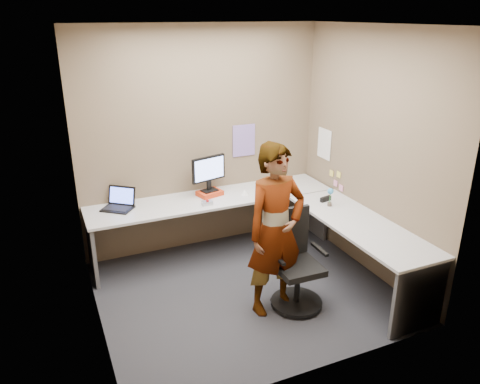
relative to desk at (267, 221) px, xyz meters
name	(u,v)px	position (x,y,z in m)	size (l,w,h in m)	color
ground	(246,291)	(-0.44, -0.39, -0.59)	(3.00, 3.00, 0.00)	#252429
wall_back	(202,141)	(-0.44, 0.91, 0.76)	(3.00, 3.00, 0.00)	brown
wall_right	(372,155)	(1.06, -0.39, 0.76)	(2.70, 2.70, 0.00)	brown
wall_left	(86,195)	(-1.94, -0.39, 0.76)	(2.70, 2.70, 0.00)	brown
ceiling	(247,25)	(-0.44, -0.39, 2.11)	(3.00, 3.00, 0.00)	white
desk	(267,221)	(0.00, 0.00, 0.00)	(2.98, 2.58, 0.73)	silver
paper_ream	(210,193)	(-0.44, 0.67, 0.17)	(0.28, 0.21, 0.06)	red
monitor	(209,171)	(-0.44, 0.69, 0.45)	(0.45, 0.18, 0.43)	black
laptop	(119,203)	(-1.51, 0.72, 0.20)	(0.42, 0.42, 0.23)	black
trackball_mouse	(207,203)	(-0.57, 0.40, 0.17)	(0.12, 0.08, 0.07)	#B7B7BC
origami	(245,192)	(-0.04, 0.53, 0.17)	(0.10, 0.10, 0.06)	white
stapler	(326,199)	(0.74, -0.05, 0.17)	(0.15, 0.04, 0.06)	black
flower	(330,194)	(0.70, -0.19, 0.28)	(0.07, 0.07, 0.22)	brown
calendar_purple	(244,140)	(0.11, 0.90, 0.71)	(0.30, 0.01, 0.40)	#846BB7
calendar_white	(324,144)	(1.05, 0.51, 0.66)	(0.01, 0.28, 0.38)	white
sticky_note_a	(339,175)	(1.05, 0.16, 0.36)	(0.01, 0.07, 0.07)	#F2E059
sticky_note_b	(336,183)	(1.05, 0.21, 0.23)	(0.01, 0.07, 0.07)	pink
sticky_note_c	(341,188)	(1.05, 0.09, 0.21)	(0.01, 0.07, 0.07)	pink
sticky_note_d	(332,173)	(1.05, 0.31, 0.33)	(0.01, 0.07, 0.07)	#F2E059
office_chair	(295,268)	(-0.07, -0.77, -0.19)	(0.52, 0.52, 0.98)	black
person	(276,230)	(-0.29, -0.75, 0.27)	(0.63, 0.41, 1.72)	#999399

